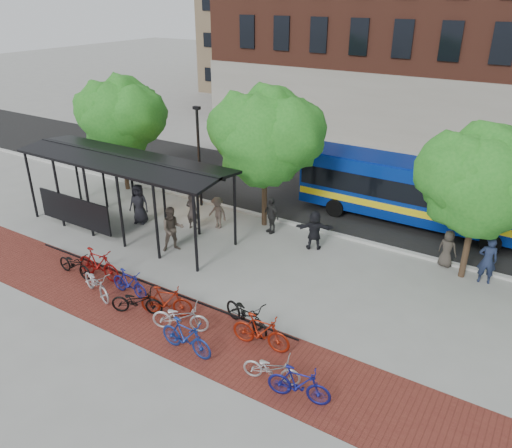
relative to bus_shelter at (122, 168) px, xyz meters
The scene contains 31 objects.
ground 8.68m from the bus_shelter, ahead, with size 160.00×160.00×0.00m, color #9E9E99.
asphalt_street 12.12m from the bus_shelter, 46.19° to the left, with size 160.00×8.00×0.01m, color black.
curb 9.74m from the bus_shelter, 28.84° to the left, with size 160.00×0.25×0.12m, color #B7B7B2.
brick_strip 8.19m from the bus_shelter, 36.40° to the right, with size 24.00×3.00×0.01m, color maroon.
bike_rack_rail 6.74m from the bus_shelter, 36.84° to the right, with size 12.00×0.05×0.95m, color black.
bus_shelter is the anchor object (origin of this frame).
tree_a 5.52m from the bus_shelter, 134.60° to the left, with size 4.90×4.00×6.18m.
tree_b 6.64m from the bus_shelter, 36.21° to the left, with size 5.15×4.20×6.47m.
tree_c 14.77m from the bus_shelter, 15.06° to the left, with size 4.66×3.80×5.92m.
lamp_post_left 4.24m from the bus_shelter, 74.47° to the left, with size 0.35×0.20×5.12m.
bus 13.58m from the bus_shelter, 34.42° to the left, with size 11.15×2.69×3.01m.
bike_0 5.01m from the bus_shelter, 72.82° to the right, with size 0.63×1.81×0.95m, color black.
bike_1 5.00m from the bus_shelter, 59.27° to the right, with size 0.58×2.05×1.23m, color maroon.
bike_2 6.17m from the bus_shelter, 56.23° to the right, with size 0.68×1.96×1.03m, color #AFAFB2.
bike_3 6.27m from the bus_shelter, 44.38° to the right, with size 0.47×1.68×1.01m, color navy.
bike_4 7.42m from the bus_shelter, 42.47° to the right, with size 0.63×1.82×0.96m, color black.
bike_5 7.82m from the bus_shelter, 35.00° to the right, with size 0.52×1.84×1.11m, color maroon.
bike_6 8.78m from the bus_shelter, 33.52° to the right, with size 0.67×1.91×1.00m, color #BCBCBF.
bike_7 9.89m from the bus_shelter, 34.52° to the right, with size 0.55×1.93×1.16m, color navy.
bike_8 9.77m from the bus_shelter, 21.34° to the right, with size 0.72×2.06×1.08m, color black.
bike_9 10.78m from the bus_shelter, 22.49° to the right, with size 0.55×1.96×1.18m, color #A0230E.
bike_10 12.18m from the bus_shelter, 25.50° to the right, with size 0.59×1.70×0.89m, color #B1B1B3.
bike_11 13.14m from the bus_shelter, 24.57° to the right, with size 0.51×1.79×1.08m, color navy.
pedestrian_0 2.20m from the bus_shelter, 92.37° to the left, with size 0.95×0.62×1.94m, color black.
pedestrian_1 3.69m from the bus_shelter, 33.05° to the left, with size 0.64×0.42×1.74m, color #3A322E.
pedestrian_3 4.73m from the bus_shelter, 33.72° to the left, with size 1.00×0.57×1.54m, color brown.
pedestrian_4 7.00m from the bus_shelter, 29.09° to the left, with size 1.00×0.42×1.71m, color #2A2A2A.
pedestrian_5 8.93m from the bus_shelter, 19.06° to the left, with size 1.63×0.52×1.76m, color black.
pedestrian_6 14.23m from the bus_shelter, 17.73° to the left, with size 0.76×0.49×1.55m, color #403933.
pedestrian_7 15.53m from the bus_shelter, 14.15° to the left, with size 0.69×0.45×1.90m, color #1D2644.
pedestrian_8 3.78m from the bus_shelter, ahead, with size 0.96×0.75×1.98m, color brown.
Camera 1 is at (8.07, -15.20, 10.12)m, focal length 35.00 mm.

